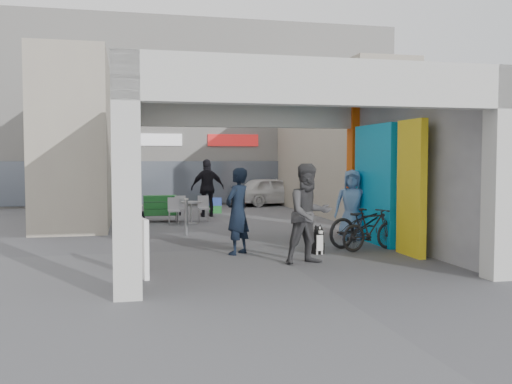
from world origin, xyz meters
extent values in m
plane|color=#515156|center=(0.00, 0.00, 0.00)|extent=(90.00, 90.00, 0.00)
cube|color=#BBBBB6|center=(-3.00, -4.00, 1.75)|extent=(0.40, 0.40, 3.50)
cube|color=#BBBBB6|center=(-3.00, 2.00, 1.75)|extent=(0.40, 0.40, 3.50)
cube|color=#BBBBB6|center=(3.00, -4.00, 1.75)|extent=(0.40, 0.40, 3.50)
cube|color=#E7590D|center=(3.00, 2.00, 1.75)|extent=(0.40, 0.40, 3.50)
plane|color=silver|center=(-3.00, -1.00, 1.75)|extent=(0.00, 6.40, 6.40)
plane|color=#A2A2A7|center=(3.00, -1.00, 1.75)|extent=(0.00, 6.40, 6.40)
cube|color=#0C9ACE|center=(2.70, 0.20, 1.40)|extent=(0.15, 2.00, 2.80)
cube|color=yellow|center=(2.70, -1.60, 1.40)|extent=(0.15, 1.00, 2.80)
plane|color=beige|center=(0.00, -1.00, 3.50)|extent=(6.40, 6.40, 0.00)
cube|color=#BBBBB6|center=(0.00, 2.05, 3.15)|extent=(6.40, 0.30, 0.70)
cube|color=#BBBBB6|center=(0.00, -4.05, 3.15)|extent=(6.40, 0.30, 0.70)
cube|color=white|center=(0.00, 2.22, 3.10)|extent=(4.20, 0.05, 0.55)
cube|color=silver|center=(0.00, 14.00, 4.00)|extent=(18.00, 4.00, 8.00)
cube|color=#515966|center=(0.00, 11.95, 1.00)|extent=(16.20, 0.06, 1.80)
cube|color=white|center=(-2.00, 11.96, 2.80)|extent=(2.60, 0.06, 0.50)
cube|color=red|center=(1.50, 11.96, 2.80)|extent=(2.20, 0.06, 0.50)
cube|color=#A59D89|center=(-4.50, 7.50, 2.50)|extent=(2.00, 9.00, 5.00)
cube|color=#A59D89|center=(4.50, 7.50, 2.50)|extent=(2.00, 9.00, 5.00)
cylinder|color=gray|center=(-1.50, 2.51, 0.48)|extent=(0.09, 0.09, 0.96)
cylinder|color=gray|center=(-0.14, 2.59, 0.42)|extent=(0.09, 0.09, 0.84)
cylinder|color=gray|center=(1.71, 2.48, 0.42)|extent=(0.09, 0.09, 0.83)
cube|color=white|center=(-2.75, -2.59, 0.50)|extent=(0.20, 0.55, 1.00)
cube|color=red|center=(-2.71, -2.59, 0.55)|extent=(0.12, 0.38, 0.40)
cube|color=white|center=(-2.75, 1.96, 0.50)|extent=(0.08, 0.55, 1.00)
cube|color=red|center=(-2.71, 1.96, 0.55)|extent=(0.04, 0.39, 0.40)
cylinder|color=#AFAEB4|center=(-1.06, 5.29, 0.33)|extent=(0.05, 0.05, 0.66)
cylinder|color=#AFAEB4|center=(-1.06, 5.29, 0.01)|extent=(0.40, 0.40, 0.02)
cylinder|color=#AFAEB4|center=(-1.06, 5.29, 0.66)|extent=(0.64, 0.64, 0.05)
cube|color=#AFAEB4|center=(-1.61, 5.11, 0.21)|extent=(0.35, 0.35, 0.41)
cube|color=#AFAEB4|center=(-1.61, 5.27, 0.61)|extent=(0.35, 0.05, 0.41)
cube|color=#AFAEB4|center=(-0.61, 5.75, 0.21)|extent=(0.35, 0.35, 0.41)
cube|color=#AFAEB4|center=(-0.61, 5.91, 0.61)|extent=(0.35, 0.05, 0.41)
cube|color=#AFAEB4|center=(-1.34, 5.84, 0.21)|extent=(0.35, 0.35, 0.41)
cube|color=#AFAEB4|center=(-1.34, 6.00, 0.61)|extent=(0.35, 0.05, 0.41)
cube|color=black|center=(-1.97, 6.05, 0.16)|extent=(1.25, 0.62, 0.31)
cube|color=#195921|center=(-1.97, 5.89, 0.31)|extent=(1.04, 0.36, 0.19)
cube|color=#195921|center=(-1.97, 6.05, 0.52)|extent=(1.04, 0.36, 0.19)
cube|color=#195921|center=(-1.97, 6.20, 0.73)|extent=(1.04, 0.36, 0.19)
cube|color=#195921|center=(0.18, 8.49, 0.14)|extent=(0.48, 0.39, 0.28)
cube|color=#273F92|center=(0.18, 8.49, 0.42)|extent=(0.48, 0.39, 0.28)
cube|color=black|center=(0.90, -0.89, 0.12)|extent=(0.23, 0.31, 0.23)
cube|color=black|center=(0.90, -1.01, 0.29)|extent=(0.18, 0.15, 0.35)
cube|color=silver|center=(0.90, -1.10, 0.25)|extent=(0.15, 0.03, 0.33)
cylinder|color=silver|center=(0.85, -1.08, 0.14)|extent=(0.04, 0.04, 0.27)
cylinder|color=silver|center=(0.95, -1.08, 0.14)|extent=(0.04, 0.04, 0.27)
sphere|color=black|center=(0.90, -1.03, 0.50)|extent=(0.18, 0.18, 0.18)
cube|color=silver|center=(0.90, -1.13, 0.48)|extent=(0.08, 0.12, 0.06)
cone|color=black|center=(0.85, -0.99, 0.59)|extent=(0.07, 0.07, 0.08)
cone|color=black|center=(0.95, -0.99, 0.59)|extent=(0.07, 0.07, 0.08)
imported|color=black|center=(-0.75, -0.64, 0.91)|extent=(0.78, 0.77, 1.81)
imported|color=#3D3C3F|center=(0.38, -1.98, 0.95)|extent=(1.06, 0.90, 1.91)
imported|color=#5E85B8|center=(2.41, 0.85, 0.87)|extent=(0.99, 0.83, 1.74)
imported|color=black|center=(-0.27, 7.26, 0.99)|extent=(1.21, 0.62, 1.99)
imported|color=black|center=(2.30, -0.20, 0.53)|extent=(2.15, 1.28, 1.07)
imported|color=black|center=(2.18, -0.79, 0.47)|extent=(1.61, 0.86, 0.93)
imported|color=white|center=(3.14, 11.47, 0.61)|extent=(3.82, 2.17, 1.22)
camera|label=1|loc=(-3.00, -12.27, 2.00)|focal=40.00mm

